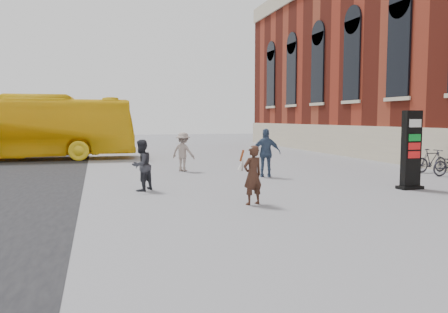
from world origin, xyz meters
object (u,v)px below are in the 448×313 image
object	(u,v)px
bus	(16,128)
bike_7	(431,161)
pedestrian_b	(183,152)
pedestrian_c	(266,153)
info_pylon	(411,150)
woman	(252,174)
pedestrian_a	(141,165)

from	to	relation	value
bus	bike_7	distance (m)	20.36
bus	bike_7	size ratio (longest dim) A/B	7.66
bus	pedestrian_b	bearing A→B (deg)	-131.78
pedestrian_c	bike_7	world-z (taller)	pedestrian_c
info_pylon	bus	size ratio (longest dim) A/B	0.20
info_pylon	bike_7	distance (m)	5.03
woman	pedestrian_a	xyz separation A→B (m)	(-2.52, 2.98, 0.00)
info_pylon	bus	bearing A→B (deg)	132.24
pedestrian_c	pedestrian_b	bearing A→B (deg)	-23.62
info_pylon	pedestrian_a	size ratio (longest dim) A/B	1.56
woman	bus	size ratio (longest dim) A/B	0.12
woman	pedestrian_a	size ratio (longest dim) A/B	0.97
woman	pedestrian_a	distance (m)	3.90
info_pylon	woman	size ratio (longest dim) A/B	1.61
pedestrian_c	woman	bearing A→B (deg)	86.13
bus	pedestrian_c	distance (m)	14.41
info_pylon	bike_7	size ratio (longest dim) A/B	1.52
pedestrian_c	pedestrian_a	bearing A→B (deg)	42.82
pedestrian_b	pedestrian_c	world-z (taller)	pedestrian_c
pedestrian_a	pedestrian_b	bearing A→B (deg)	-160.48
woman	bike_7	distance (m)	10.27
woman	pedestrian_a	world-z (taller)	pedestrian_a
info_pylon	pedestrian_a	world-z (taller)	info_pylon
woman	bike_7	xyz separation A→B (m)	(9.34, 4.26, -0.29)
pedestrian_b	bike_7	size ratio (longest dim) A/B	1.00
bus	pedestrian_a	xyz separation A→B (m)	(5.42, -11.96, -0.94)
woman	bus	distance (m)	16.95
info_pylon	bike_7	bearing A→B (deg)	39.55
bus	pedestrian_a	bearing A→B (deg)	-153.14
pedestrian_a	pedestrian_b	distance (m)	5.05
pedestrian_b	pedestrian_c	xyz separation A→B (m)	(2.66, -2.69, 0.10)
info_pylon	pedestrian_a	distance (m)	8.38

